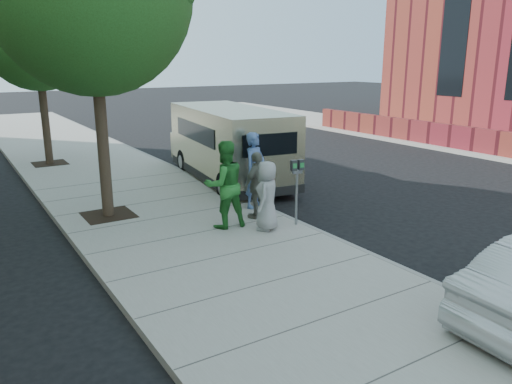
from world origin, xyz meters
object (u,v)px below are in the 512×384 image
Objects in this scene: parking_meter at (297,178)px; person_officer at (255,170)px; person_striped_polo at (258,185)px; tree_far at (37,32)px; person_green_shirt at (225,185)px; van at (228,143)px; person_gray_shirt at (267,196)px.

parking_meter is 0.79× the size of person_officer.
person_striped_polo is (-0.42, -0.80, -0.17)m from person_officer.
tree_far reaches higher than person_officer.
person_green_shirt is (-1.45, -1.00, 0.02)m from person_officer.
person_green_shirt is 1.23× the size of person_striped_polo.
person_striped_polo is (3.03, -9.75, -3.91)m from tree_far.
tree_far is at bearing 86.67° from person_officer.
parking_meter is at bearing -94.13° from van.
van reaches higher than person_officer.
person_striped_polo is (0.30, 0.87, 0.03)m from person_gray_shirt.
van is (4.57, -5.53, -3.60)m from tree_far.
person_striped_polo is at bearing -72.74° from tree_far.
person_officer is 1.21× the size of person_striped_polo.
parking_meter is 1.11m from person_striped_polo.
person_officer is at bearing -100.55° from van.
van is at bearing -153.63° from person_gray_shirt.
tree_far is at bearing -91.31° from person_striped_polo.
person_officer is 1.83m from person_gray_shirt.
person_green_shirt is 1.27× the size of person_gray_shirt.
person_green_shirt is at bearing -112.58° from van.
tree_far reaches higher than van.
person_gray_shirt is 0.92m from person_striped_polo.
person_officer is 1.76m from person_green_shirt.
tree_far is 11.83m from parking_meter.
person_gray_shirt reaches higher than parking_meter.
person_officer reaches higher than parking_meter.
person_officer is 0.92m from person_striped_polo.
person_striped_polo is (1.02, 0.20, -0.19)m from person_green_shirt.
parking_meter is 5.28m from van.
van reaches higher than person_gray_shirt.
van is 3.33× the size of person_green_shirt.
tree_far is 3.27× the size of person_officer.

